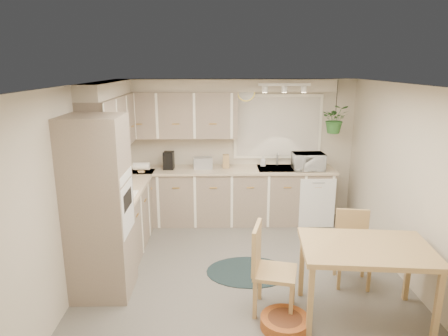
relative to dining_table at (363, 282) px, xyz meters
The scene contains 35 objects.
floor 1.57m from the dining_table, 142.05° to the left, with size 4.20×4.20×0.00m, color #646058.
ceiling 2.50m from the dining_table, 142.05° to the left, with size 4.20×4.20×0.00m, color silver.
wall_back 3.35m from the dining_table, 111.50° to the left, with size 4.00×0.04×2.40m, color beige.
wall_front 1.85m from the dining_table, 135.62° to the right, with size 4.00×0.04×2.40m, color beige.
wall_left 3.42m from the dining_table, 163.75° to the left, with size 0.04×4.20×2.40m, color beige.
wall_right 1.46m from the dining_table, 49.14° to the left, with size 0.04×4.20×2.40m, color beige.
base_cab_left 3.41m from the dining_table, 148.03° to the left, with size 0.60×1.85×0.90m, color gray.
base_cab_back 3.07m from the dining_table, 117.04° to the left, with size 3.60×0.60×0.90m, color gray.
counter_left 3.44m from the dining_table, 147.94° to the left, with size 0.64×1.89×0.04m, color beige.
counter_back 3.10m from the dining_table, 117.13° to the left, with size 3.64×0.64×0.04m, color beige.
oven_stack 2.99m from the dining_table, 169.03° to the left, with size 0.65×0.65×2.10m, color gray.
wall_oven_face 2.69m from the dining_table, 167.69° to the left, with size 0.02×0.56×0.58m, color white.
upper_cab_left 3.85m from the dining_table, 147.40° to the left, with size 0.35×2.00×0.75m, color gray.
upper_cab_back 3.87m from the dining_table, 127.53° to the left, with size 2.00×0.35×0.75m, color gray.
soffit_left 4.07m from the dining_table, 147.61° to the left, with size 0.30×2.00×0.20m, color beige.
soffit_back 3.72m from the dining_table, 115.82° to the left, with size 3.60×0.30×0.20m, color beige.
cooktop 3.17m from the dining_table, 156.81° to the left, with size 0.52×0.58×0.02m, color white.
range_hood 3.30m from the dining_table, 156.95° to the left, with size 0.40×0.60×0.14m, color white.
window_blinds 3.27m from the dining_table, 99.35° to the left, with size 1.40×0.02×1.00m, color white.
window_frame 3.27m from the dining_table, 99.32° to the left, with size 1.50×0.02×1.10m, color white.
sink 2.82m from the dining_table, 100.26° to the left, with size 0.70×0.48×0.10m, color #AFB3B7.
dishwasher_front 2.42m from the dining_table, 87.50° to the left, with size 0.58×0.01×0.83m, color white.
track_light_bar 3.17m from the dining_table, 101.27° to the left, with size 0.80×0.04×0.04m, color white.
wall_clock 3.64m from the dining_table, 109.19° to the left, with size 0.30×0.30×0.03m, color gold.
dining_table is the anchor object (origin of this frame).
chair_left 0.92m from the dining_table, behind, with size 0.46×0.46×0.99m, color tan.
chair_back 0.70m from the dining_table, 80.16° to the left, with size 0.42×0.42×0.90m, color tan.
braided_rug 1.54m from the dining_table, 139.26° to the left, with size 1.10×0.82×0.01m, color black.
pet_bed 0.93m from the dining_table, 168.60° to the right, with size 0.51×0.51×0.12m, color #A65E21.
microwave 2.72m from the dining_table, 90.64° to the left, with size 0.51×0.28×0.34m, color white.
soap_bottle 3.03m from the dining_table, 104.50° to the left, with size 0.08×0.18×0.08m, color white.
hanging_plant 2.97m from the dining_table, 82.02° to the left, with size 0.41×0.46×0.36m, color #2C6227.
coffee_maker 3.66m from the dining_table, 130.53° to the left, with size 0.16×0.20×0.29m, color black.
toaster 3.33m from the dining_table, 122.75° to the left, with size 0.31×0.18×0.19m, color #AFB3B7.
knife_block 3.17m from the dining_table, 116.43° to the left, with size 0.10×0.10×0.23m, color tan.
Camera 1 is at (-0.33, -4.65, 2.62)m, focal length 32.00 mm.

